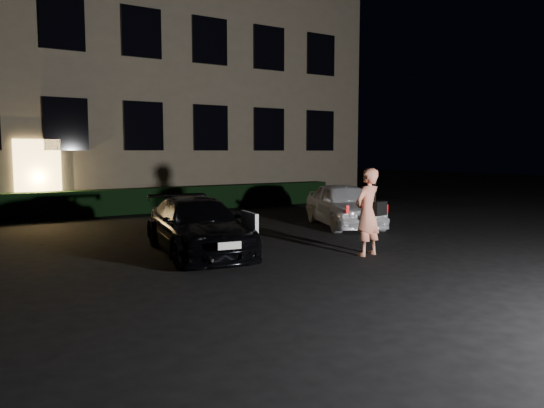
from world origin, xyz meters
TOP-DOWN VIEW (x-y plane):
  - ground at (0.00, 0.00)m, footprint 80.00×80.00m
  - building at (-0.00, 14.99)m, footprint 20.00×8.11m
  - hedge at (0.00, 10.50)m, footprint 15.00×0.70m
  - sedan at (-1.76, 2.70)m, footprint 2.24×4.17m
  - hatch at (3.41, 4.16)m, footprint 2.67×3.92m
  - man at (1.06, 0.66)m, footprint 0.79×0.55m

SIDE VIEW (x-z plane):
  - ground at x=0.00m, z-range 0.00..0.00m
  - hedge at x=0.00m, z-range 0.00..0.85m
  - sedan at x=-1.76m, z-range 0.00..1.15m
  - hatch at x=3.41m, z-range 0.00..1.24m
  - man at x=1.06m, z-range 0.00..1.78m
  - building at x=0.00m, z-range 0.00..12.00m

